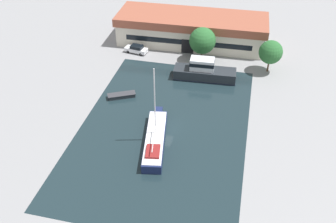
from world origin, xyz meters
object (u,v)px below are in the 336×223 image
(warehouse_building, at_px, (192,29))
(quay_tree_near_building, at_px, (202,41))
(quay_tree_by_water, at_px, (271,52))
(motor_cruiser, at_px, (204,71))
(small_dinghy, at_px, (122,95))
(sailboat_moored, at_px, (155,139))
(parked_car, at_px, (136,49))

(warehouse_building, distance_m, quay_tree_near_building, 7.92)
(quay_tree_by_water, height_order, motor_cruiser, quay_tree_by_water)
(motor_cruiser, distance_m, small_dinghy, 15.45)
(motor_cruiser, bearing_deg, sailboat_moored, 164.80)
(warehouse_building, bearing_deg, motor_cruiser, -72.21)
(sailboat_moored, bearing_deg, parked_car, 102.78)
(quay_tree_by_water, height_order, parked_car, quay_tree_by_water)
(warehouse_building, height_order, motor_cruiser, warehouse_building)
(quay_tree_by_water, relative_size, motor_cruiser, 0.54)
(quay_tree_near_building, relative_size, parked_car, 1.39)
(quay_tree_by_water, xyz_separation_m, parked_car, (-25.82, 1.54, -3.15))
(parked_car, height_order, small_dinghy, parked_car)
(small_dinghy, bearing_deg, quay_tree_near_building, -61.78)
(quay_tree_by_water, xyz_separation_m, small_dinghy, (-23.67, -14.11, -3.60))
(sailboat_moored, bearing_deg, small_dinghy, 120.69)
(quay_tree_near_building, height_order, motor_cruiser, quay_tree_near_building)
(quay_tree_by_water, distance_m, sailboat_moored, 28.62)
(quay_tree_near_building, bearing_deg, motor_cruiser, -77.71)
(quay_tree_by_water, bearing_deg, small_dinghy, -149.20)
(quay_tree_near_building, xyz_separation_m, quay_tree_by_water, (12.61, -1.48, -0.15))
(warehouse_building, height_order, quay_tree_by_water, quay_tree_by_water)
(warehouse_building, relative_size, motor_cruiser, 2.72)
(parked_car, bearing_deg, quay_tree_near_building, -80.59)
(quay_tree_near_building, height_order, quay_tree_by_water, quay_tree_near_building)
(quay_tree_near_building, relative_size, motor_cruiser, 0.59)
(quay_tree_near_building, bearing_deg, quay_tree_by_water, -6.70)
(parked_car, xyz_separation_m, motor_cruiser, (14.64, -6.63, 0.62))
(quay_tree_near_building, xyz_separation_m, parked_car, (-13.21, 0.06, -3.30))
(motor_cruiser, bearing_deg, quay_tree_near_building, 9.38)
(quay_tree_near_building, distance_m, quay_tree_by_water, 12.70)
(warehouse_building, height_order, sailboat_moored, sailboat_moored)
(sailboat_moored, distance_m, motor_cruiser, 19.35)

